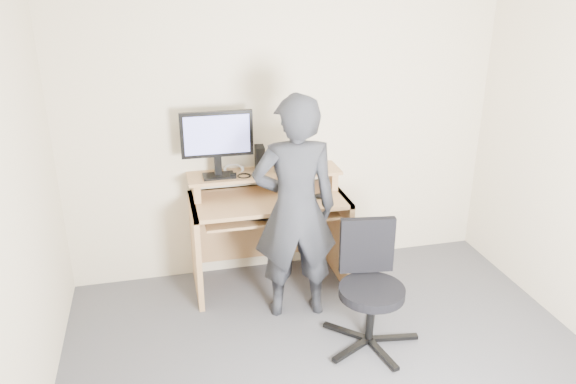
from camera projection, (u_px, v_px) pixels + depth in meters
name	position (u px, v px, depth m)	size (l,w,h in m)	color
back_wall	(285.00, 123.00, 4.45)	(3.50, 0.02, 2.50)	beige
desk	(267.00, 218.00, 4.47)	(1.20, 0.60, 0.91)	tan
monitor	(217.00, 138.00, 4.18)	(0.54, 0.15, 0.51)	black
external_drive	(260.00, 158.00, 4.39)	(0.07, 0.13, 0.20)	black
travel_mug	(280.00, 159.00, 4.37)	(0.09, 0.09, 0.20)	silver
smartphone	(288.00, 170.00, 4.42)	(0.07, 0.13, 0.01)	black
charger	(233.00, 176.00, 4.27)	(0.04, 0.04, 0.04)	black
headphones	(234.00, 170.00, 4.43)	(0.16, 0.16, 0.02)	silver
keyboard	(256.00, 214.00, 4.25)	(0.46, 0.18, 0.03)	black
mouse	(320.00, 196.00, 4.31)	(0.10, 0.06, 0.04)	black
office_chair	(370.00, 281.00, 3.75)	(0.66, 0.66, 0.83)	black
person	(295.00, 209.00, 3.93)	(0.60, 0.40, 1.65)	black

